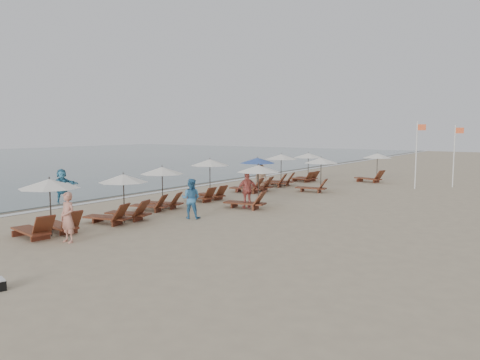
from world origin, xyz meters
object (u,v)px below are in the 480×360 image
Objects in this scene: inland_station_2 at (373,165)px; beachgoer_far_a at (247,190)px; lounger_station_2 at (159,188)px; beachgoer_near at (68,217)px; lounger_station_0 at (46,209)px; lounger_station_4 at (254,176)px; flag_pole_near at (417,152)px; lounger_station_6 at (306,166)px; lounger_station_3 at (207,180)px; lounger_station_1 at (120,200)px; waterline_walker at (62,185)px; inland_station_0 at (252,184)px; lounger_station_5 at (278,171)px; beachgoer_far_b at (261,177)px; beachgoer_mid_a at (191,199)px; inland_station_1 at (317,171)px.

beachgoer_far_a is (-1.26, -15.42, -0.36)m from inland_station_2.
beachgoer_near is (2.19, -6.76, -0.18)m from lounger_station_2.
lounger_station_4 reaches higher than lounger_station_0.
inland_station_2 is at bearing 148.47° from flag_pole_near.
lounger_station_0 is 6.60m from lounger_station_2.
lounger_station_3 is at bearing -90.72° from lounger_station_6.
lounger_station_1 reaches higher than waterline_walker.
inland_station_0 is 1.58× the size of beachgoer_near.
lounger_station_3 is 0.89× the size of inland_station_2.
lounger_station_1 is 15.22m from lounger_station_5.
lounger_station_0 is 0.97× the size of lounger_station_5.
beachgoer_far_a is (2.59, 6.10, -0.04)m from lounger_station_1.
beachgoer_near is at bearing -78.52° from lounger_station_3.
lounger_station_3 is 1.44× the size of beachgoer_far_b.
lounger_station_4 reaches higher than inland_station_0.
lounger_station_0 is at bearing 22.95° from beachgoer_far_a.
lounger_station_3 reaches higher than beachgoer_mid_a.
lounger_station_6 is at bearing 95.41° from beachgoer_near.
flag_pole_near is (5.63, 16.81, 1.63)m from beachgoer_mid_a.
waterline_walker reaches higher than beachgoer_far_b.
inland_station_1 is at bearing 78.75° from lounger_station_1.
inland_station_1 reaches higher than beachgoer_mid_a.
inland_station_1 is 1.45× the size of beachgoer_far_a.
waterline_walker is at bearing -129.62° from inland_station_1.
waterline_walker is (-6.90, 5.30, -0.10)m from lounger_station_0.
lounger_station_3 reaches higher than lounger_station_6.
inland_station_0 is at bearing 65.79° from lounger_station_1.
beachgoer_far_a is at bearing -151.60° from inland_station_0.
beachgoer_near is (1.98, -22.59, -0.31)m from lounger_station_6.
inland_station_2 is 10.03m from beachgoer_far_b.
lounger_station_0 reaches higher than beachgoer_near.
flag_pole_near is (5.04, 13.11, 1.60)m from beachgoer_far_a.
beachgoer_mid_a is (2.62, -16.66, -0.31)m from lounger_station_6.
beachgoer_far_b is at bearing -117.19° from inland_station_2.
lounger_station_5 reaches higher than inland_station_0.
beachgoer_far_a is (2.81, 9.44, -0.10)m from lounger_station_0.
flag_pole_near is at bearing 47.49° from inland_station_1.
lounger_station_2 is at bearing -117.88° from flag_pole_near.
beachgoer_far_b is 12.43m from waterline_walker.
lounger_station_2 is 18.89m from inland_station_2.
beachgoer_far_b is at bearing 118.72° from inland_station_0.
lounger_station_1 is 1.51× the size of beachgoer_far_b.
lounger_station_4 is (0.15, 4.62, -0.12)m from lounger_station_3.
lounger_station_4 reaches higher than waterline_walker.
flag_pole_near is (14.76, 17.25, 1.61)m from waterline_walker.
flag_pole_near is at bearing 75.00° from beachgoer_near.
lounger_station_2 is 1.45× the size of beachgoer_far_b.
inland_station_0 is 15.35m from inland_station_2.
beachgoer_far_b is 0.94× the size of waterline_walker.
lounger_station_3 is at bearing 96.23° from lounger_station_1.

